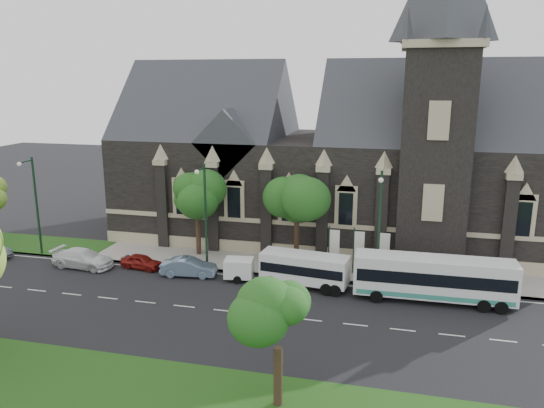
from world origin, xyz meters
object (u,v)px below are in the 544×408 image
(tree_walk_right, at_px, (300,198))
(banner_flag_right, at_px, (382,249))
(shuttle_bus, at_px, (305,268))
(box_trailer, at_px, (239,268))
(tree_park_east, at_px, (283,317))
(street_lamp_mid, at_px, (205,211))
(tree_walk_left, at_px, (200,193))
(street_lamp_far, at_px, (35,201))
(car_far_white, at_px, (83,258))
(sedan, at_px, (189,267))
(street_lamp_near, at_px, (379,222))
(tour_coach, at_px, (434,278))
(banner_flag_center, at_px, (357,247))
(banner_flag_left, at_px, (332,245))
(car_far_red, at_px, (141,262))

(tree_walk_right, height_order, banner_flag_right, tree_walk_right)
(shuttle_bus, bearing_deg, box_trailer, -174.54)
(tree_walk_right, bearing_deg, tree_park_east, -81.58)
(street_lamp_mid, bearing_deg, tree_walk_left, 116.47)
(street_lamp_far, bearing_deg, shuttle_bus, -3.47)
(tree_walk_right, relative_size, street_lamp_far, 0.87)
(tree_walk_right, relative_size, car_far_white, 1.46)
(tree_walk_right, height_order, street_lamp_mid, street_lamp_mid)
(tree_park_east, xyz_separation_m, car_far_white, (-20.62, 14.65, -3.84))
(street_lamp_mid, xyz_separation_m, sedan, (-0.92, -1.52, -4.37))
(street_lamp_near, bearing_deg, banner_flag_right, 81.44)
(tour_coach, bearing_deg, car_far_white, 178.75)
(tree_walk_left, bearing_deg, banner_flag_center, -6.89)
(banner_flag_right, bearing_deg, tree_walk_left, 173.96)
(sedan, bearing_deg, banner_flag_right, -84.37)
(banner_flag_left, bearing_deg, banner_flag_center, 0.00)
(tree_park_east, relative_size, tour_coach, 0.56)
(street_lamp_near, xyz_separation_m, tour_coach, (4.05, -1.99, -3.33))
(tree_walk_left, xyz_separation_m, shuttle_bus, (10.41, -5.10, -4.23))
(box_trailer, bearing_deg, shuttle_bus, -9.24)
(banner_flag_right, height_order, car_far_red, banner_flag_right)
(banner_flag_center, distance_m, car_far_red, 18.07)
(banner_flag_left, bearing_deg, banner_flag_right, 0.00)
(banner_flag_right, bearing_deg, sedan, -167.30)
(car_far_red, bearing_deg, tree_walk_right, -63.40)
(street_lamp_mid, relative_size, banner_flag_center, 2.25)
(banner_flag_left, relative_size, tour_coach, 0.36)
(street_lamp_far, relative_size, sedan, 1.99)
(banner_flag_left, height_order, banner_flag_center, same)
(box_trailer, xyz_separation_m, car_far_red, (-8.76, 0.47, -0.37))
(banner_flag_center, height_order, car_far_red, banner_flag_center)
(street_lamp_mid, distance_m, shuttle_bus, 9.46)
(shuttle_bus, bearing_deg, street_lamp_mid, 177.01)
(tree_park_east, distance_m, shuttle_bus, 15.33)
(car_far_white, bearing_deg, tree_walk_right, -69.46)
(tour_coach, bearing_deg, banner_flag_right, 133.20)
(banner_flag_right, bearing_deg, tree_park_east, -102.65)
(banner_flag_center, bearing_deg, banner_flag_left, 180.00)
(street_lamp_far, bearing_deg, sedan, -5.76)
(box_trailer, xyz_separation_m, sedan, (-4.21, -0.16, -0.23))
(tour_coach, xyz_separation_m, car_far_white, (-28.49, 0.23, -1.00))
(banner_flag_left, xyz_separation_m, banner_flag_center, (2.00, 0.00, 0.00))
(banner_flag_left, bearing_deg, tree_walk_right, 150.90)
(tree_walk_left, relative_size, banner_flag_left, 1.91)
(tree_walk_left, relative_size, banner_flag_right, 1.91)
(street_lamp_far, xyz_separation_m, shuttle_bus, (24.61, -1.49, -3.60))
(tree_walk_left, relative_size, tour_coach, 0.68)
(street_lamp_near, xyz_separation_m, car_far_white, (-24.44, -1.76, -4.33))
(street_lamp_far, distance_m, car_far_red, 11.48)
(tree_walk_left, height_order, street_lamp_far, street_lamp_far)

